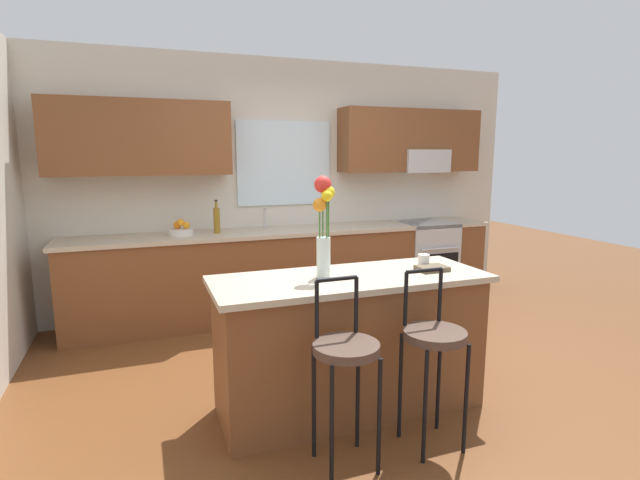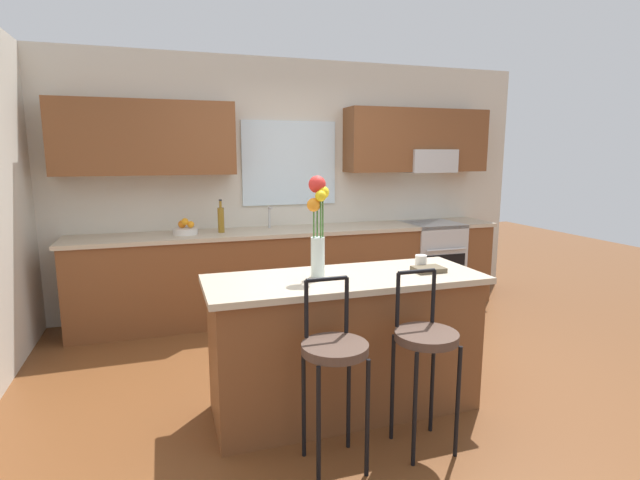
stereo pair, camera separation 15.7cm
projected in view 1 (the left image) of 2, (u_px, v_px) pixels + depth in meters
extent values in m
plane|color=brown|center=(360.00, 379.00, 3.72)|extent=(14.00, 14.00, 0.00)
cube|color=beige|center=(283.00, 186.00, 5.38)|extent=(5.60, 0.12, 2.70)
cube|color=brown|center=(140.00, 138.00, 4.58)|extent=(1.68, 0.34, 0.70)
cube|color=brown|center=(410.00, 141.00, 5.58)|extent=(1.68, 0.34, 0.70)
cube|color=silver|center=(284.00, 163.00, 5.27)|extent=(1.04, 0.03, 0.90)
cube|color=#B7BABC|center=(422.00, 161.00, 5.64)|extent=(0.56, 0.36, 0.26)
cube|color=brown|center=(293.00, 273.00, 5.21)|extent=(4.50, 0.60, 0.88)
cube|color=#BCAD93|center=(293.00, 231.00, 5.13)|extent=(4.56, 0.64, 0.04)
cube|color=#B7BABC|center=(269.00, 237.00, 5.05)|extent=(0.54, 0.38, 0.11)
cylinder|color=#B7BABC|center=(265.00, 218.00, 5.16)|extent=(0.02, 0.02, 0.22)
cylinder|color=#B7BABC|center=(266.00, 208.00, 5.09)|extent=(0.02, 0.12, 0.02)
cube|color=#B7BABC|center=(424.00, 260.00, 5.74)|extent=(0.60, 0.60, 0.92)
cube|color=black|center=(438.00, 271.00, 5.48)|extent=(0.52, 0.02, 0.40)
cylinder|color=#B7BABC|center=(440.00, 249.00, 5.40)|extent=(0.50, 0.02, 0.02)
cube|color=brown|center=(350.00, 346.00, 3.23)|extent=(1.72, 0.61, 0.88)
cube|color=#BCAD93|center=(351.00, 279.00, 3.15)|extent=(1.80, 0.69, 0.04)
cylinder|color=black|center=(332.00, 427.00, 2.47)|extent=(0.02, 0.02, 0.66)
cylinder|color=black|center=(379.00, 417.00, 2.56)|extent=(0.02, 0.02, 0.66)
cylinder|color=black|center=(314.00, 402.00, 2.72)|extent=(0.02, 0.02, 0.66)
cylinder|color=black|center=(358.00, 394.00, 2.81)|extent=(0.02, 0.02, 0.66)
cylinder|color=#4C382D|center=(346.00, 348.00, 2.58)|extent=(0.36, 0.36, 0.05)
cylinder|color=black|center=(317.00, 309.00, 2.63)|extent=(0.02, 0.02, 0.32)
cylinder|color=black|center=(356.00, 305.00, 2.71)|extent=(0.02, 0.02, 0.32)
cylinder|color=black|center=(337.00, 279.00, 2.64)|extent=(0.23, 0.02, 0.02)
cylinder|color=black|center=(425.00, 408.00, 2.66)|extent=(0.02, 0.02, 0.66)
cylinder|color=black|center=(466.00, 399.00, 2.75)|extent=(0.02, 0.02, 0.66)
cylinder|color=black|center=(400.00, 386.00, 2.91)|extent=(0.02, 0.02, 0.66)
cylinder|color=black|center=(439.00, 379.00, 3.00)|extent=(0.02, 0.02, 0.66)
cylinder|color=#4C382D|center=(435.00, 335.00, 2.77)|extent=(0.36, 0.36, 0.05)
cylinder|color=black|center=(406.00, 299.00, 2.82)|extent=(0.02, 0.02, 0.32)
cylinder|color=black|center=(440.00, 295.00, 2.90)|extent=(0.02, 0.02, 0.32)
cylinder|color=black|center=(424.00, 271.00, 2.83)|extent=(0.23, 0.02, 0.02)
cylinder|color=silver|center=(323.00, 257.00, 3.10)|extent=(0.09, 0.09, 0.26)
cylinder|color=#3D722D|center=(328.00, 229.00, 3.08)|extent=(0.01, 0.01, 0.46)
sphere|color=yellow|center=(329.00, 192.00, 3.04)|extent=(0.08, 0.08, 0.08)
cylinder|color=#3D722D|center=(323.00, 225.00, 3.09)|extent=(0.01, 0.01, 0.51)
sphere|color=red|center=(323.00, 184.00, 3.04)|extent=(0.11, 0.11, 0.11)
cylinder|color=#3D722D|center=(320.00, 236.00, 3.06)|extent=(0.01, 0.01, 0.39)
sphere|color=orange|center=(320.00, 205.00, 3.03)|extent=(0.09, 0.09, 0.09)
cylinder|color=#3D722D|center=(327.00, 232.00, 3.04)|extent=(0.01, 0.01, 0.45)
sphere|color=yellow|center=(327.00, 196.00, 3.00)|extent=(0.07, 0.07, 0.07)
cylinder|color=silver|center=(424.00, 261.00, 3.39)|extent=(0.08, 0.08, 0.09)
cube|color=brown|center=(432.00, 268.00, 3.29)|extent=(0.20, 0.15, 0.03)
cylinder|color=silver|center=(181.00, 232.00, 4.73)|extent=(0.24, 0.24, 0.06)
sphere|color=orange|center=(186.00, 225.00, 4.73)|extent=(0.07, 0.07, 0.07)
sphere|color=orange|center=(177.00, 225.00, 4.75)|extent=(0.08, 0.08, 0.08)
sphere|color=orange|center=(180.00, 222.00, 4.71)|extent=(0.07, 0.07, 0.07)
cylinder|color=olive|center=(217.00, 221.00, 4.83)|extent=(0.06, 0.06, 0.25)
cylinder|color=olive|center=(216.00, 205.00, 4.80)|extent=(0.03, 0.03, 0.07)
cylinder|color=black|center=(216.00, 201.00, 4.80)|extent=(0.03, 0.03, 0.02)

